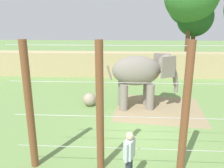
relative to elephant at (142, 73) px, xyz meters
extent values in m
plane|color=#6B8E4C|center=(-0.27, -2.95, -1.97)|extent=(120.00, 120.00, 0.00)
cube|color=#937F5B|center=(0.97, -0.19, -1.97)|extent=(5.10, 4.84, 0.01)
cube|color=tan|center=(-0.27, 7.93, -0.90)|extent=(36.00, 1.80, 2.14)
cylinder|color=gray|center=(0.36, 0.44, -1.26)|extent=(0.45, 0.45, 1.42)
cylinder|color=gray|center=(0.46, -0.33, -1.26)|extent=(0.45, 0.45, 1.42)
cylinder|color=gray|center=(-1.07, 0.25, -1.26)|extent=(0.45, 0.45, 1.42)
cylinder|color=gray|center=(-0.97, -0.52, -1.26)|extent=(0.45, 0.45, 1.42)
ellipsoid|color=gray|center=(-0.31, -0.04, 0.14)|extent=(2.79, 1.75, 1.62)
ellipsoid|color=gray|center=(1.33, 0.17, 0.42)|extent=(1.14, 1.23, 1.17)
cube|color=gray|center=(1.15, 0.76, 0.42)|extent=(0.90, 0.37, 1.11)
cube|color=gray|center=(1.31, -0.44, 0.42)|extent=(0.82, 0.57, 1.11)
cylinder|color=gray|center=(1.76, 0.23, 0.00)|extent=(0.53, 0.39, 0.63)
cylinder|color=gray|center=(1.88, 0.25, -0.44)|extent=(0.39, 0.31, 0.59)
cylinder|color=gray|center=(1.96, 0.26, -0.86)|extent=(0.23, 0.23, 0.56)
cylinder|color=gray|center=(-1.76, -0.23, 0.03)|extent=(0.32, 0.14, 0.81)
sphere|color=gray|center=(-2.93, 0.04, -1.60)|extent=(0.74, 0.74, 0.74)
cylinder|color=brown|center=(-3.85, -5.57, 0.08)|extent=(0.24, 0.24, 4.09)
cylinder|color=brown|center=(-1.68, -5.57, 0.08)|extent=(0.24, 0.24, 4.09)
cylinder|color=brown|center=(0.85, -5.57, 0.08)|extent=(0.24, 0.24, 4.09)
cylinder|color=#B7B7BC|center=(-0.27, -5.57, -1.23)|extent=(8.15, 0.02, 0.02)
cylinder|color=#B7B7BC|center=(-0.27, -5.57, -0.17)|extent=(8.15, 0.02, 0.02)
cylinder|color=#B7B7BC|center=(-0.27, -5.57, 0.90)|extent=(8.15, 0.02, 0.02)
cylinder|color=#B7B7BC|center=(-0.27, -5.57, 1.96)|extent=(8.15, 0.02, 0.02)
cube|color=silver|center=(-0.79, -6.28, -0.81)|extent=(0.34, 0.42, 0.56)
sphere|color=beige|center=(-0.79, -6.28, -0.41)|extent=(0.22, 0.22, 0.22)
cylinder|color=silver|center=(-0.88, -6.50, -0.81)|extent=(0.12, 0.12, 0.54)
cylinder|color=silver|center=(-0.70, -6.06, -0.81)|extent=(0.12, 0.12, 0.54)
cube|color=black|center=(-0.76, -6.01, -1.03)|extent=(0.04, 0.07, 0.14)
cylinder|color=brown|center=(5.35, 11.03, 0.61)|extent=(0.44, 0.44, 5.15)
cylinder|color=brown|center=(6.02, 13.51, 0.47)|extent=(0.44, 0.44, 4.88)
ellipsoid|color=#1E511E|center=(6.02, 13.51, 5.02)|extent=(4.96, 4.96, 5.21)
cylinder|color=brown|center=(6.14, 11.88, -0.11)|extent=(0.44, 0.44, 3.71)
ellipsoid|color=#1E511E|center=(6.14, 11.88, 3.28)|extent=(3.61, 3.61, 3.79)
camera|label=1|loc=(-0.96, -11.65, 2.50)|focal=34.91mm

